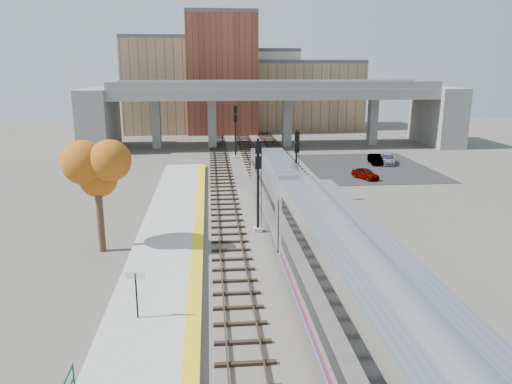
{
  "coord_description": "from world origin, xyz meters",
  "views": [
    {
      "loc": [
        -4.43,
        -27.99,
        11.59
      ],
      "look_at": [
        -1.08,
        7.69,
        2.5
      ],
      "focal_mm": 35.0,
      "sensor_mm": 36.0,
      "label": 1
    }
  ],
  "objects_px": {
    "tree": "(97,171)",
    "signal_mast_mid": "(296,168)",
    "signal_mast_far": "(235,132)",
    "car_a": "(365,174)",
    "car_c": "(387,159)",
    "signal_mast_near": "(258,187)",
    "coach": "(373,330)",
    "car_b": "(375,159)",
    "locomotive": "(280,188)"
  },
  "relations": [
    {
      "from": "signal_mast_near",
      "to": "tree",
      "type": "height_order",
      "value": "tree"
    },
    {
      "from": "locomotive",
      "to": "car_a",
      "type": "bearing_deg",
      "value": 48.89
    },
    {
      "from": "coach",
      "to": "car_a",
      "type": "xyz_separation_m",
      "value": [
        10.81,
        34.99,
        -2.19
      ]
    },
    {
      "from": "car_a",
      "to": "signal_mast_far",
      "type": "bearing_deg",
      "value": 109.07
    },
    {
      "from": "car_a",
      "to": "locomotive",
      "type": "bearing_deg",
      "value": -155.5
    },
    {
      "from": "signal_mast_far",
      "to": "tree",
      "type": "xyz_separation_m",
      "value": [
        -10.34,
        -32.5,
        1.93
      ]
    },
    {
      "from": "signal_mast_far",
      "to": "car_c",
      "type": "height_order",
      "value": "signal_mast_far"
    },
    {
      "from": "signal_mast_far",
      "to": "car_a",
      "type": "bearing_deg",
      "value": -46.53
    },
    {
      "from": "coach",
      "to": "signal_mast_far",
      "type": "distance_m",
      "value": 48.65
    },
    {
      "from": "signal_mast_near",
      "to": "coach",
      "type": "bearing_deg",
      "value": -83.67
    },
    {
      "from": "tree",
      "to": "car_a",
      "type": "bearing_deg",
      "value": 39.08
    },
    {
      "from": "tree",
      "to": "signal_mast_far",
      "type": "bearing_deg",
      "value": 72.35
    },
    {
      "from": "signal_mast_near",
      "to": "car_a",
      "type": "height_order",
      "value": "signal_mast_near"
    },
    {
      "from": "signal_mast_mid",
      "to": "car_c",
      "type": "relative_size",
      "value": 1.57
    },
    {
      "from": "signal_mast_mid",
      "to": "tree",
      "type": "relative_size",
      "value": 0.89
    },
    {
      "from": "tree",
      "to": "signal_mast_mid",
      "type": "bearing_deg",
      "value": 36.75
    },
    {
      "from": "signal_mast_mid",
      "to": "signal_mast_far",
      "type": "relative_size",
      "value": 0.93
    },
    {
      "from": "signal_mast_mid",
      "to": "tree",
      "type": "bearing_deg",
      "value": -143.25
    },
    {
      "from": "car_b",
      "to": "car_c",
      "type": "bearing_deg",
      "value": 0.01
    },
    {
      "from": "signal_mast_far",
      "to": "car_b",
      "type": "xyz_separation_m",
      "value": [
        16.61,
        -5.72,
        -2.7
      ]
    },
    {
      "from": "locomotive",
      "to": "signal_mast_far",
      "type": "bearing_deg",
      "value": 94.62
    },
    {
      "from": "coach",
      "to": "tree",
      "type": "relative_size",
      "value": 3.53
    },
    {
      "from": "signal_mast_far",
      "to": "car_a",
      "type": "xyz_separation_m",
      "value": [
        12.91,
        -13.62,
        -2.72
      ]
    },
    {
      "from": "locomotive",
      "to": "car_c",
      "type": "relative_size",
      "value": 4.73
    },
    {
      "from": "locomotive",
      "to": "car_a",
      "type": "height_order",
      "value": "locomotive"
    },
    {
      "from": "signal_mast_near",
      "to": "car_c",
      "type": "bearing_deg",
      "value": 52.75
    },
    {
      "from": "car_b",
      "to": "tree",
      "type": "bearing_deg",
      "value": -128.77
    },
    {
      "from": "locomotive",
      "to": "car_b",
      "type": "height_order",
      "value": "locomotive"
    },
    {
      "from": "coach",
      "to": "signal_mast_mid",
      "type": "distance_m",
      "value": 26.97
    },
    {
      "from": "coach",
      "to": "car_c",
      "type": "distance_m",
      "value": 45.67
    },
    {
      "from": "car_c",
      "to": "signal_mast_mid",
      "type": "bearing_deg",
      "value": -114.06
    },
    {
      "from": "locomotive",
      "to": "coach",
      "type": "distance_m",
      "value": 22.61
    },
    {
      "from": "car_a",
      "to": "car_b",
      "type": "relative_size",
      "value": 0.93
    },
    {
      "from": "coach",
      "to": "signal_mast_far",
      "type": "relative_size",
      "value": 3.68
    },
    {
      "from": "tree",
      "to": "car_c",
      "type": "bearing_deg",
      "value": 43.12
    },
    {
      "from": "tree",
      "to": "signal_mast_near",
      "type": "bearing_deg",
      "value": 15.35
    },
    {
      "from": "car_a",
      "to": "signal_mast_near",
      "type": "bearing_deg",
      "value": -153.21
    },
    {
      "from": "locomotive",
      "to": "tree",
      "type": "relative_size",
      "value": 2.69
    },
    {
      "from": "tree",
      "to": "car_b",
      "type": "height_order",
      "value": "tree"
    },
    {
      "from": "locomotive",
      "to": "tree",
      "type": "bearing_deg",
      "value": -152.42
    },
    {
      "from": "signal_mast_near",
      "to": "signal_mast_mid",
      "type": "relative_size",
      "value": 1.07
    },
    {
      "from": "car_c",
      "to": "tree",
      "type": "bearing_deg",
      "value": -119.49
    },
    {
      "from": "signal_mast_near",
      "to": "signal_mast_mid",
      "type": "distance_m",
      "value": 8.95
    },
    {
      "from": "coach",
      "to": "car_b",
      "type": "distance_m",
      "value": 45.33
    },
    {
      "from": "coach",
      "to": "signal_mast_near",
      "type": "height_order",
      "value": "signal_mast_near"
    },
    {
      "from": "car_a",
      "to": "car_c",
      "type": "distance_m",
      "value": 9.31
    },
    {
      "from": "car_c",
      "to": "signal_mast_near",
      "type": "bearing_deg",
      "value": -109.86
    },
    {
      "from": "signal_mast_mid",
      "to": "signal_mast_far",
      "type": "bearing_deg",
      "value": 100.69
    },
    {
      "from": "signal_mast_near",
      "to": "signal_mast_far",
      "type": "distance_m",
      "value": 29.66
    },
    {
      "from": "locomotive",
      "to": "signal_mast_mid",
      "type": "relative_size",
      "value": 3.02
    }
  ]
}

